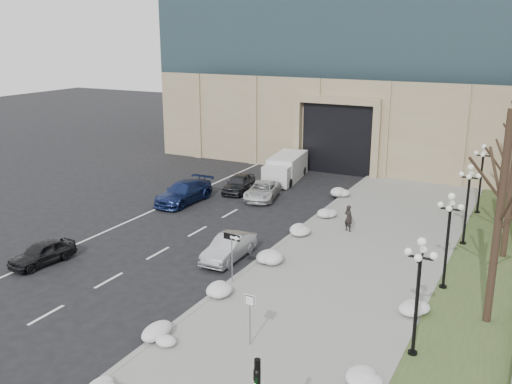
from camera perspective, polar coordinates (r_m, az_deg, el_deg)
ground at (r=21.53m, az=-11.88°, el=-17.92°), size 160.00×160.00×0.00m
sidewalk at (r=31.13m, az=9.87°, el=-6.66°), size 9.00×40.00×0.12m
curb at (r=32.61m, az=2.29°, el=-5.34°), size 0.30×40.00×0.14m
grass_strip at (r=30.07m, az=21.87°, el=-8.47°), size 4.00×40.00×0.10m
car_a at (r=32.09m, az=-20.60°, el=-5.71°), size 1.92×3.77×1.23m
car_b at (r=30.62m, az=-2.73°, el=-5.59°), size 1.46×4.05×1.33m
car_c at (r=40.87m, az=-7.25°, el=-0.04°), size 2.27×5.28×1.52m
car_d at (r=41.52m, az=0.65°, el=0.14°), size 2.97×4.77×1.23m
car_e at (r=43.31m, az=-1.73°, el=0.89°), size 2.18×4.21×1.37m
pedestrian at (r=34.90m, az=9.23°, el=-2.60°), size 0.70×0.59×1.63m
box_truck at (r=46.82m, az=2.98°, el=2.37°), size 2.97×6.48×1.98m
one_way_sign at (r=27.11m, az=-2.18°, el=-5.18°), size 0.96×0.27×2.58m
keep_sign at (r=22.13m, az=-0.61°, el=-11.62°), size 0.48×0.08×2.23m
snow_clump_b at (r=23.17m, az=-9.55°, el=-14.28°), size 1.10×1.60×0.36m
snow_clump_c at (r=26.88m, az=-3.39°, el=-9.62°), size 1.10×1.60×0.36m
snow_clump_d at (r=29.97m, az=1.29°, el=-6.82°), size 1.10×1.60×0.36m
snow_clump_e at (r=34.20m, az=4.66°, el=-3.95°), size 1.10×1.60×0.36m
snow_clump_f at (r=37.78m, az=7.14°, el=-2.09°), size 1.10×1.60×0.36m
snow_clump_g at (r=42.14m, az=8.71°, el=-0.25°), size 1.10×1.60×0.36m
snow_clump_h at (r=20.99m, az=11.36°, el=-17.86°), size 1.10×1.60×0.36m
snow_clump_i at (r=26.06m, az=15.52°, el=-11.08°), size 1.10×1.60×0.36m
lamppost_a at (r=21.75m, az=15.94°, el=-8.58°), size 1.18×1.18×4.76m
lamppost_b at (r=27.76m, az=18.70°, el=-3.45°), size 1.18×1.18×4.76m
lamppost_c at (r=33.94m, az=20.45°, el=-0.16°), size 1.18×1.18×4.76m
lamppost_d at (r=40.23m, az=21.65°, el=2.11°), size 1.18×1.18×4.76m
tree_near at (r=24.39m, az=23.42°, el=0.23°), size 3.20×3.20×9.00m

